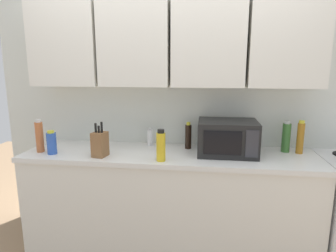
{
  "coord_description": "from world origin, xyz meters",
  "views": [
    {
      "loc": [
        0.3,
        -2.65,
        1.62
      ],
      "look_at": [
        -0.02,
        -0.25,
        1.12
      ],
      "focal_mm": 31.08,
      "sensor_mm": 36.0,
      "label": 1
    }
  ],
  "objects_px": {
    "knife_block": "(100,144)",
    "microwave": "(227,138)",
    "bottle_soy_dark": "(188,136)",
    "bottle_amber_vinegar": "(300,138)",
    "bottle_white_jar": "(150,137)",
    "bottle_blue_cleaner": "(52,143)",
    "bottle_green_oil": "(286,137)",
    "bottle_yellow_mustard": "(161,146)",
    "bottle_spice_jar": "(40,136)"
  },
  "relations": [
    {
      "from": "knife_block",
      "to": "microwave",
      "type": "bearing_deg",
      "value": 11.3
    },
    {
      "from": "bottle_soy_dark",
      "to": "bottle_amber_vinegar",
      "type": "bearing_deg",
      "value": -1.63
    },
    {
      "from": "bottle_white_jar",
      "to": "bottle_amber_vinegar",
      "type": "height_order",
      "value": "bottle_amber_vinegar"
    },
    {
      "from": "knife_block",
      "to": "bottle_soy_dark",
      "type": "relative_size",
      "value": 1.2
    },
    {
      "from": "knife_block",
      "to": "bottle_white_jar",
      "type": "height_order",
      "value": "knife_block"
    },
    {
      "from": "bottle_soy_dark",
      "to": "bottle_amber_vinegar",
      "type": "height_order",
      "value": "bottle_amber_vinegar"
    },
    {
      "from": "bottle_blue_cleaner",
      "to": "bottle_amber_vinegar",
      "type": "relative_size",
      "value": 0.7
    },
    {
      "from": "bottle_green_oil",
      "to": "bottle_yellow_mustard",
      "type": "relative_size",
      "value": 1.05
    },
    {
      "from": "microwave",
      "to": "bottle_soy_dark",
      "type": "distance_m",
      "value": 0.35
    },
    {
      "from": "knife_block",
      "to": "bottle_amber_vinegar",
      "type": "height_order",
      "value": "knife_block"
    },
    {
      "from": "bottle_yellow_mustard",
      "to": "bottle_amber_vinegar",
      "type": "bearing_deg",
      "value": 17.15
    },
    {
      "from": "bottle_yellow_mustard",
      "to": "bottle_spice_jar",
      "type": "bearing_deg",
      "value": 174.38
    },
    {
      "from": "microwave",
      "to": "bottle_soy_dark",
      "type": "relative_size",
      "value": 2.02
    },
    {
      "from": "microwave",
      "to": "knife_block",
      "type": "bearing_deg",
      "value": -168.7
    },
    {
      "from": "bottle_spice_jar",
      "to": "bottle_yellow_mustard",
      "type": "distance_m",
      "value": 1.06
    },
    {
      "from": "knife_block",
      "to": "bottle_soy_dark",
      "type": "height_order",
      "value": "knife_block"
    },
    {
      "from": "bottle_white_jar",
      "to": "bottle_yellow_mustard",
      "type": "bearing_deg",
      "value": -68.59
    },
    {
      "from": "bottle_amber_vinegar",
      "to": "bottle_yellow_mustard",
      "type": "bearing_deg",
      "value": -162.85
    },
    {
      "from": "microwave",
      "to": "bottle_blue_cleaner",
      "type": "distance_m",
      "value": 1.46
    },
    {
      "from": "bottle_blue_cleaner",
      "to": "bottle_amber_vinegar",
      "type": "height_order",
      "value": "bottle_amber_vinegar"
    },
    {
      "from": "bottle_soy_dark",
      "to": "bottle_yellow_mustard",
      "type": "relative_size",
      "value": 0.96
    },
    {
      "from": "bottle_blue_cleaner",
      "to": "bottle_amber_vinegar",
      "type": "bearing_deg",
      "value": 7.89
    },
    {
      "from": "bottle_soy_dark",
      "to": "bottle_yellow_mustard",
      "type": "height_order",
      "value": "bottle_yellow_mustard"
    },
    {
      "from": "bottle_amber_vinegar",
      "to": "bottle_soy_dark",
      "type": "bearing_deg",
      "value": 178.37
    },
    {
      "from": "bottle_spice_jar",
      "to": "bottle_yellow_mustard",
      "type": "relative_size",
      "value": 1.14
    },
    {
      "from": "bottle_blue_cleaner",
      "to": "bottle_green_oil",
      "type": "distance_m",
      "value": 1.97
    },
    {
      "from": "bottle_soy_dark",
      "to": "knife_block",
      "type": "bearing_deg",
      "value": -154.88
    },
    {
      "from": "bottle_soy_dark",
      "to": "bottle_green_oil",
      "type": "bearing_deg",
      "value": 0.42
    },
    {
      "from": "bottle_blue_cleaner",
      "to": "bottle_yellow_mustard",
      "type": "distance_m",
      "value": 0.93
    },
    {
      "from": "knife_block",
      "to": "bottle_blue_cleaner",
      "type": "xyz_separation_m",
      "value": [
        -0.42,
        0.01,
        -0.01
      ]
    },
    {
      "from": "bottle_spice_jar",
      "to": "bottle_amber_vinegar",
      "type": "xyz_separation_m",
      "value": [
        2.18,
        0.24,
        0.0
      ]
    },
    {
      "from": "microwave",
      "to": "bottle_amber_vinegar",
      "type": "height_order",
      "value": "same"
    },
    {
      "from": "bottle_spice_jar",
      "to": "bottle_yellow_mustard",
      "type": "xyz_separation_m",
      "value": [
        1.06,
        -0.1,
        -0.02
      ]
    },
    {
      "from": "knife_block",
      "to": "bottle_green_oil",
      "type": "relative_size",
      "value": 1.1
    },
    {
      "from": "bottle_soy_dark",
      "to": "bottle_yellow_mustard",
      "type": "xyz_separation_m",
      "value": [
        -0.19,
        -0.37,
        0.01
      ]
    },
    {
      "from": "knife_block",
      "to": "bottle_blue_cleaner",
      "type": "relative_size",
      "value": 1.45
    },
    {
      "from": "bottle_yellow_mustard",
      "to": "bottle_white_jar",
      "type": "bearing_deg",
      "value": 111.41
    },
    {
      "from": "knife_block",
      "to": "bottle_amber_vinegar",
      "type": "bearing_deg",
      "value": 10.38
    },
    {
      "from": "bottle_spice_jar",
      "to": "bottle_soy_dark",
      "type": "bearing_deg",
      "value": 12.16
    },
    {
      "from": "bottle_yellow_mustard",
      "to": "microwave",
      "type": "bearing_deg",
      "value": 26.01
    },
    {
      "from": "knife_block",
      "to": "bottle_white_jar",
      "type": "relative_size",
      "value": 1.76
    },
    {
      "from": "knife_block",
      "to": "bottle_amber_vinegar",
      "type": "relative_size",
      "value": 1.02
    },
    {
      "from": "bottle_amber_vinegar",
      "to": "bottle_spice_jar",
      "type": "bearing_deg",
      "value": -173.68
    },
    {
      "from": "knife_block",
      "to": "bottle_spice_jar",
      "type": "height_order",
      "value": "knife_block"
    },
    {
      "from": "microwave",
      "to": "bottle_amber_vinegar",
      "type": "relative_size",
      "value": 1.71
    },
    {
      "from": "bottle_green_oil",
      "to": "knife_block",
      "type": "bearing_deg",
      "value": -167.75
    },
    {
      "from": "microwave",
      "to": "bottle_green_oil",
      "type": "bearing_deg",
      "value": 14.19
    },
    {
      "from": "bottle_blue_cleaner",
      "to": "bottle_yellow_mustard",
      "type": "relative_size",
      "value": 0.79
    },
    {
      "from": "bottle_white_jar",
      "to": "bottle_yellow_mustard",
      "type": "xyz_separation_m",
      "value": [
        0.17,
        -0.43,
        0.04
      ]
    },
    {
      "from": "bottle_green_oil",
      "to": "bottle_yellow_mustard",
      "type": "distance_m",
      "value": 1.08
    }
  ]
}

